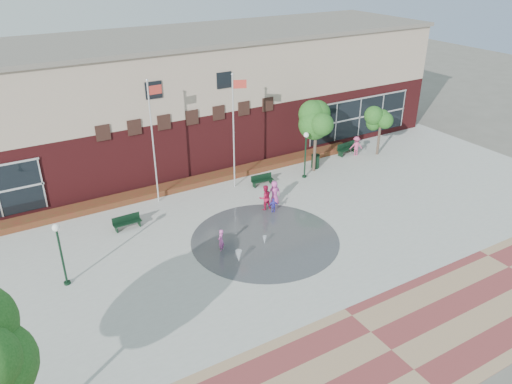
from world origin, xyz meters
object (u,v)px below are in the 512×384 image
flagpole_left (153,137)px  trash_can (315,161)px  bench_left (128,225)px  flagpole_right (234,126)px  child_splash (221,240)px

flagpole_left → trash_can: 12.64m
bench_left → trash_can: size_ratio=1.56×
flagpole_right → flagpole_left: bearing=-165.6°
trash_can → flagpole_right: bearing=178.0°
flagpole_left → bench_left: (-2.86, -2.39, -4.20)m
flagpole_right → trash_can: bearing=18.8°
bench_left → child_splash: size_ratio=1.27×
flagpole_left → flagpole_right: flagpole_left is taller
flagpole_right → trash_can: 7.70m
bench_left → trash_can: trash_can is taller
child_splash → flagpole_left: bearing=-125.7°
flagpole_right → child_splash: (-4.51, -6.68, -3.74)m
trash_can → flagpole_left: bearing=176.0°
flagpole_right → bench_left: 9.34m
flagpole_right → child_splash: bearing=-103.2°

